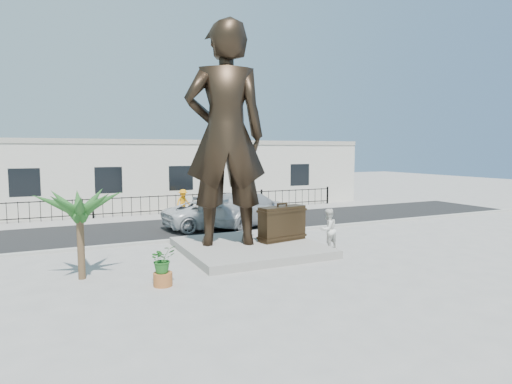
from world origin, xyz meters
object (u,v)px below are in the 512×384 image
statue (225,135)px  car_white (213,214)px  tourist (328,230)px  suitcase (282,223)px

statue → car_white: bearing=-88.5°
statue → tourist: bearing=172.8°
suitcase → statue: bearing=160.5°
tourist → car_white: size_ratio=0.33×
statue → suitcase: (2.32, -0.38, -3.59)m
suitcase → tourist: (1.45, -1.19, -0.17)m
suitcase → car_white: suitcase is taller
statue → car_white: statue is taller
suitcase → tourist: bearing=-49.6°
tourist → statue: bearing=-35.0°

